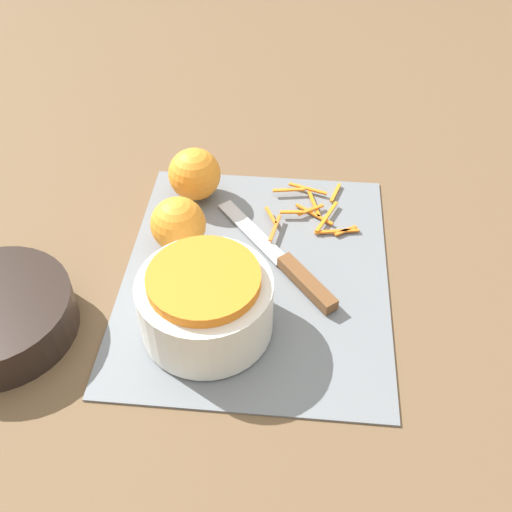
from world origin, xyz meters
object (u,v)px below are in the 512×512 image
object	(u,v)px
orange_left	(178,224)
orange_right	(194,174)
bowl_speckled	(206,302)
knife	(293,270)

from	to	relation	value
orange_left	orange_right	xyz separation A→B (m)	(0.11, -0.00, 0.00)
bowl_speckled	knife	size ratio (longest dim) A/B	0.76
bowl_speckled	orange_right	distance (m)	0.26
bowl_speckled	orange_right	size ratio (longest dim) A/B	2.05
orange_right	bowl_speckled	bearing A→B (deg)	-167.64
bowl_speckled	orange_left	distance (m)	0.15
orange_left	orange_right	size ratio (longest dim) A/B	0.97
knife	orange_right	world-z (taller)	orange_right
orange_left	orange_right	bearing A→B (deg)	-2.22
knife	orange_left	xyz separation A→B (m)	(0.04, 0.16, 0.03)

